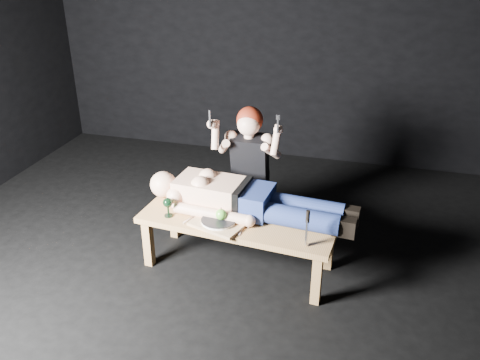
# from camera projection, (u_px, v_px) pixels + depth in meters

# --- Properties ---
(ground) EXTENTS (5.00, 5.00, 0.00)m
(ground) POSITION_uv_depth(u_px,v_px,m) (192.00, 269.00, 4.00)
(ground) COLOR black
(ground) RESTS_ON ground
(back_wall) EXTENTS (5.00, 0.00, 5.00)m
(back_wall) POSITION_uv_depth(u_px,v_px,m) (265.00, 27.00, 5.51)
(back_wall) COLOR black
(back_wall) RESTS_ON ground
(table) EXTENTS (1.56, 0.70, 0.45)m
(table) POSITION_uv_depth(u_px,v_px,m) (238.00, 242.00, 3.94)
(table) COLOR tan
(table) RESTS_ON ground
(lying_man) EXTENTS (1.64, 0.62, 0.28)m
(lying_man) POSITION_uv_depth(u_px,v_px,m) (249.00, 196.00, 3.86)
(lying_man) COLOR beige
(lying_man) RESTS_ON table
(kneeling_woman) EXTENTS (0.67, 0.74, 1.22)m
(kneeling_woman) POSITION_uv_depth(u_px,v_px,m) (252.00, 168.00, 4.29)
(kneeling_woman) COLOR black
(kneeling_woman) RESTS_ON ground
(serving_tray) EXTENTS (0.46, 0.39, 0.02)m
(serving_tray) POSITION_uv_depth(u_px,v_px,m) (219.00, 223.00, 3.75)
(serving_tray) COLOR tan
(serving_tray) RESTS_ON table
(plate) EXTENTS (0.33, 0.33, 0.02)m
(plate) POSITION_uv_depth(u_px,v_px,m) (219.00, 221.00, 3.74)
(plate) COLOR white
(plate) RESTS_ON serving_tray
(apple) EXTENTS (0.08, 0.08, 0.08)m
(apple) POSITION_uv_depth(u_px,v_px,m) (221.00, 214.00, 3.72)
(apple) COLOR #4D9E31
(apple) RESTS_ON plate
(goblet) EXTENTS (0.08, 0.08, 0.16)m
(goblet) POSITION_uv_depth(u_px,v_px,m) (168.00, 207.00, 3.83)
(goblet) COLOR black
(goblet) RESTS_ON table
(fork_flat) EXTENTS (0.07, 0.16, 0.01)m
(fork_flat) POSITION_uv_depth(u_px,v_px,m) (190.00, 219.00, 3.82)
(fork_flat) COLOR #B2B2B7
(fork_flat) RESTS_ON table
(knife_flat) EXTENTS (0.02, 0.16, 0.01)m
(knife_flat) POSITION_uv_depth(u_px,v_px,m) (242.00, 230.00, 3.68)
(knife_flat) COLOR #B2B2B7
(knife_flat) RESTS_ON table
(spoon_flat) EXTENTS (0.14, 0.11, 0.01)m
(spoon_flat) POSITION_uv_depth(u_px,v_px,m) (242.00, 224.00, 3.76)
(spoon_flat) COLOR #B2B2B7
(spoon_flat) RESTS_ON table
(carving_knife) EXTENTS (0.04, 0.04, 0.28)m
(carving_knife) POSITION_uv_depth(u_px,v_px,m) (307.00, 229.00, 3.44)
(carving_knife) COLOR #B2B2B7
(carving_knife) RESTS_ON table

